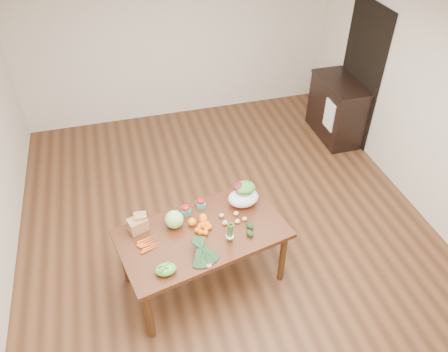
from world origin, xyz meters
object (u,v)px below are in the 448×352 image
object	(u,v)px
cabinet	(337,109)
paper_bag	(138,224)
cabbage	(174,219)
asparagus_bundle	(230,232)
mandarin_cluster	(203,226)
kale_bunch	(204,253)
salad_bag	(243,195)
dining_table	(203,256)

from	to	relation	value
cabinet	paper_bag	distance (m)	3.87
cabbage	asparagus_bundle	xyz separation A→B (m)	(0.49, -0.34, 0.03)
cabinet	mandarin_cluster	world-z (taller)	cabinet
kale_bunch	asparagus_bundle	world-z (taller)	asparagus_bundle
kale_bunch	salad_bag	size ratio (longest dim) A/B	1.21
kale_bunch	asparagus_bundle	size ratio (longest dim) A/B	1.60
cabinet	kale_bunch	bearing A→B (deg)	-136.64
paper_bag	salad_bag	size ratio (longest dim) A/B	0.75
mandarin_cluster	cabbage	bearing A→B (deg)	154.41
dining_table	paper_bag	distance (m)	0.79
paper_bag	kale_bunch	distance (m)	0.78
kale_bunch	dining_table	bearing A→B (deg)	68.20
mandarin_cluster	dining_table	bearing A→B (deg)	-121.19
cabbage	kale_bunch	size ratio (longest dim) A/B	0.47
dining_table	mandarin_cluster	xyz separation A→B (m)	(0.02, 0.03, 0.42)
dining_table	asparagus_bundle	world-z (taller)	asparagus_bundle
paper_bag	cabbage	bearing A→B (deg)	-7.31
salad_bag	paper_bag	bearing A→B (deg)	-176.06
asparagus_bundle	salad_bag	distance (m)	0.55
cabinet	cabbage	distance (m)	3.60
dining_table	mandarin_cluster	distance (m)	0.42
asparagus_bundle	salad_bag	world-z (taller)	same
cabbage	mandarin_cluster	size ratio (longest dim) A/B	1.04
mandarin_cluster	asparagus_bundle	distance (m)	0.32
cabbage	asparagus_bundle	bearing A→B (deg)	-35.28
mandarin_cluster	salad_bag	distance (m)	0.57
dining_table	cabbage	size ratio (longest dim) A/B	8.85
mandarin_cluster	kale_bunch	size ratio (longest dim) A/B	0.45
paper_bag	asparagus_bundle	world-z (taller)	asparagus_bundle
cabinet	salad_bag	bearing A→B (deg)	-137.76
cabbage	salad_bag	distance (m)	0.78
cabinet	cabbage	bearing A→B (deg)	-144.58
cabbage	mandarin_cluster	xyz separation A→B (m)	(0.27, -0.13, -0.05)
dining_table	salad_bag	world-z (taller)	salad_bag
dining_table	asparagus_bundle	distance (m)	0.58
cabbage	kale_bunch	bearing A→B (deg)	-69.28
cabinet	asparagus_bundle	size ratio (longest dim) A/B	4.08
dining_table	cabbage	world-z (taller)	cabbage
cabbage	mandarin_cluster	world-z (taller)	cabbage
mandarin_cluster	kale_bunch	world-z (taller)	kale_bunch
dining_table	paper_bag	world-z (taller)	paper_bag
cabinet	asparagus_bundle	bearing A→B (deg)	-135.14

